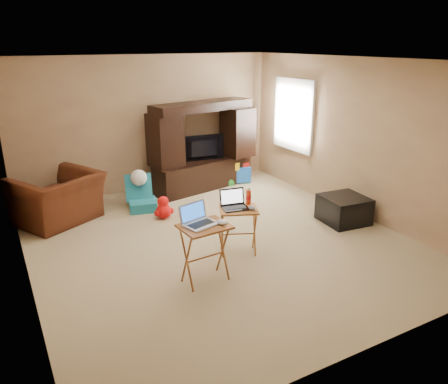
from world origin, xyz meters
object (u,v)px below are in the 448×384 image
entertainment_center (203,146)px  water_bottle (249,197)px  child_rocker (142,193)px  plush_toy (163,207)px  laptop_right (235,200)px  laptop_left (201,216)px  tray_table_right (238,231)px  recliner (58,199)px  push_toy (235,171)px  television (204,148)px  tray_table_left (205,254)px  mouse_right (252,208)px  ottoman (344,209)px  mouse_left (222,222)px

entertainment_center → water_bottle: bearing=-114.5°
child_rocker → plush_toy: 0.56m
laptop_right → laptop_left: bearing=-138.8°
tray_table_right → entertainment_center: bearing=96.7°
laptop_left → recliner: bearing=98.8°
child_rocker → plush_toy: bearing=-57.7°
laptop_left → push_toy: bearing=39.2°
television → plush_toy: bearing=45.0°
tray_table_left → child_rocker: bearing=83.4°
laptop_left → television: bearing=48.3°
entertainment_center → laptop_left: size_ratio=5.41×
entertainment_center → mouse_right: 2.92m
laptop_right → mouse_right: 0.24m
recliner → plush_toy: 1.64m
tray_table_left → mouse_right: size_ratio=5.50×
entertainment_center → tray_table_right: entertainment_center is taller
entertainment_center → water_bottle: size_ratio=10.27×
water_bottle → ottoman: bearing=1.6°
push_toy → laptop_left: (-2.28, -3.14, 0.61)m
entertainment_center → plush_toy: bearing=-150.5°
entertainment_center → plush_toy: 1.78m
entertainment_center → push_toy: bearing=-9.8°
entertainment_center → laptop_right: bearing=-118.9°
tray_table_left → laptop_left: 0.48m
entertainment_center → tray_table_left: (-1.53, -3.15, -0.47)m
recliner → mouse_left: bearing=88.3°
laptop_right → water_bottle: bearing=23.9°
recliner → ottoman: 4.50m
mouse_left → water_bottle: (0.72, 0.59, -0.01)m
entertainment_center → water_bottle: 2.71m
recliner → laptop_left: laptop_left is taller
entertainment_center → recliner: (-2.74, -0.42, -0.44)m
laptop_right → mouse_left: (-0.48, -0.53, -0.01)m
plush_toy → laptop_right: size_ratio=1.12×
push_toy → water_bottle: water_bottle is taller
tray_table_left → water_bottle: 1.12m
television → laptop_right: bearing=77.5°
plush_toy → laptop_right: 1.76m
television → child_rocker: size_ratio=1.42×
tray_table_left → water_bottle: (0.91, 0.52, 0.38)m
recliner → child_rocker: 1.33m
mouse_left → mouse_right: size_ratio=1.12×
plush_toy → tray_table_right: tray_table_right is taller
laptop_left → child_rocker: bearing=72.2°
tray_table_right → television: bearing=96.4°
laptop_left → mouse_right: 0.94m
ottoman → tray_table_left: tray_table_left is taller
child_rocker → tray_table_right: tray_table_right is taller
tray_table_right → water_bottle: bearing=45.2°
television → recliner: 2.80m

